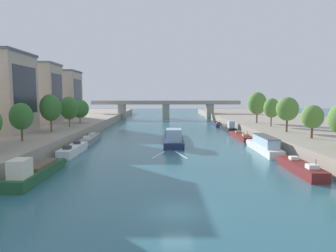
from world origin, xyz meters
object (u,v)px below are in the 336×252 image
object	(u,v)px
moored_boat_right_near	(264,145)
moored_boat_left_upstream	(73,149)
moored_boat_right_gap_after	(228,128)
moored_boat_right_end	(217,124)
moored_boat_left_near	(90,139)
tree_left_by_lamp	(21,116)
tree_left_nearest	(69,108)
tree_right_by_lamp	(272,108)
moored_boat_left_midway	(36,171)
moored_boat_right_downstream	(241,136)
tree_right_end_of_row	(312,117)
moored_boat_right_far	(300,167)
tree_right_nearest	(287,109)
barge_midriver	(173,137)
bridge_far	(166,107)
tree_left_past_mid	(80,109)
tree_right_distant	(257,103)
tree_left_second	(51,108)

from	to	relation	value
moored_boat_right_near	moored_boat_left_upstream	bearing A→B (deg)	-178.23
moored_boat_right_gap_after	moored_boat_right_end	size ratio (longest dim) A/B	0.98
moored_boat_left_near	tree_left_by_lamp	bearing A→B (deg)	-116.62
moored_boat_left_near	tree_left_nearest	size ratio (longest dim) A/B	1.91
tree_right_by_lamp	moored_boat_left_midway	bearing A→B (deg)	-137.78
moored_boat_right_downstream	tree_right_end_of_row	size ratio (longest dim) A/B	2.41
moored_boat_left_midway	moored_boat_right_far	bearing A→B (deg)	4.72
moored_boat_left_near	moored_boat_right_far	bearing A→B (deg)	-38.55
moored_boat_right_near	tree_right_nearest	bearing A→B (deg)	50.09
moored_boat_right_end	tree_right_end_of_row	bearing A→B (deg)	-79.84
moored_boat_right_far	moored_boat_right_end	world-z (taller)	moored_boat_right_far
barge_midriver	tree_right_nearest	distance (m)	22.80
tree_left_nearest	bridge_far	bearing A→B (deg)	67.69
barge_midriver	tree_left_nearest	size ratio (longest dim) A/B	3.08
moored_boat_right_near	tree_right_nearest	distance (m)	12.58
moored_boat_right_gap_after	tree_right_nearest	world-z (taller)	tree_right_nearest
moored_boat_left_near	moored_boat_right_near	bearing A→B (deg)	-20.03
moored_boat_left_midway	tree_left_past_mid	size ratio (longest dim) A/B	2.04
tree_right_by_lamp	tree_right_distant	size ratio (longest dim) A/B	0.81
moored_boat_right_gap_after	tree_right_nearest	bearing A→B (deg)	-71.88
moored_boat_left_midway	moored_boat_left_upstream	bearing A→B (deg)	91.20
moored_boat_right_far	tree_left_by_lamp	bearing A→B (deg)	164.21
tree_right_by_lamp	tree_left_past_mid	bearing A→B (deg)	168.54
tree_left_by_lamp	tree_right_end_of_row	bearing A→B (deg)	2.91
moored_boat_left_near	moored_boat_right_gap_after	size ratio (longest dim) A/B	1.19
moored_boat_left_midway	tree_left_second	distance (m)	27.74
moored_boat_left_near	moored_boat_right_end	world-z (taller)	moored_boat_left_near
moored_boat_right_far	tree_right_by_lamp	bearing A→B (deg)	76.16
moored_boat_left_upstream	tree_right_by_lamp	world-z (taller)	tree_right_by_lamp
barge_midriver	moored_boat_left_upstream	size ratio (longest dim) A/B	1.93
tree_right_nearest	tree_right_distant	world-z (taller)	tree_right_distant
tree_left_nearest	tree_left_past_mid	bearing A→B (deg)	91.70
tree_left_by_lamp	tree_left_nearest	world-z (taller)	tree_left_nearest
moored_boat_left_near	tree_left_by_lamp	world-z (taller)	tree_left_by_lamp
moored_boat_left_midway	moored_boat_right_near	distance (m)	34.87
moored_boat_left_upstream	moored_boat_right_gap_after	size ratio (longest dim) A/B	0.99
moored_boat_right_end	tree_right_by_lamp	distance (m)	26.58
tree_left_by_lamp	tree_right_end_of_row	distance (m)	46.37
moored_boat_right_near	tree_left_second	size ratio (longest dim) A/B	1.93
tree_left_nearest	tree_right_by_lamp	size ratio (longest dim) A/B	1.05
tree_right_nearest	bridge_far	distance (m)	68.40
tree_right_end_of_row	moored_boat_right_downstream	bearing A→B (deg)	114.75
moored_boat_right_downstream	tree_right_distant	distance (m)	15.89
moored_boat_right_downstream	tree_right_end_of_row	xyz separation A→B (m)	(7.50, -16.26, 5.35)
tree_right_distant	bridge_far	size ratio (longest dim) A/B	0.13
tree_right_by_lamp	tree_left_by_lamp	bearing A→B (deg)	-154.83
barge_midriver	moored_boat_right_near	size ratio (longest dim) A/B	1.50
moored_boat_right_far	tree_left_nearest	distance (m)	50.13
moored_boat_right_far	tree_right_by_lamp	world-z (taller)	tree_right_by_lamp
tree_right_end_of_row	tree_left_nearest	bearing A→B (deg)	157.24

